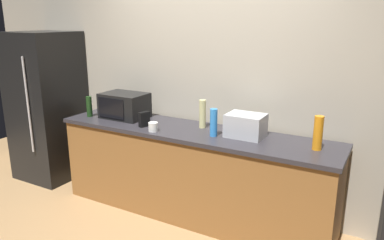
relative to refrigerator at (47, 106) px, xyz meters
name	(u,v)px	position (x,y,z in m)	size (l,w,h in m)	color
ground_plane	(171,232)	(2.05, -0.40, -0.90)	(8.00, 8.00, 0.00)	#A87F51
back_wall	(211,78)	(2.05, 0.41, 0.45)	(6.40, 0.10, 2.70)	#B2A893
counter_run	(192,173)	(2.05, 0.00, -0.45)	(2.84, 0.64, 0.90)	brown
refrigerator	(47,106)	(0.00, 0.00, 0.00)	(0.72, 0.73, 1.80)	black
microwave	(124,106)	(1.18, 0.05, 0.13)	(0.48, 0.35, 0.27)	black
toaster_oven	(246,125)	(2.58, 0.06, 0.10)	(0.34, 0.26, 0.21)	#B7BABF
cordless_phone	(144,119)	(1.58, -0.13, 0.07)	(0.05, 0.11, 0.15)	black
bottle_dish_soap	(318,133)	(3.22, 0.02, 0.14)	(0.08, 0.08, 0.29)	orange
bottle_wine	(89,107)	(0.81, -0.10, 0.11)	(0.06, 0.06, 0.22)	#1E3F19
bottle_vinegar	(203,114)	(2.10, 0.12, 0.14)	(0.07, 0.07, 0.28)	beige
bottle_spray_cleaner	(214,123)	(2.32, -0.07, 0.13)	(0.07, 0.07, 0.26)	#338CE5
mug_white	(153,127)	(1.75, -0.22, 0.04)	(0.09, 0.09, 0.09)	white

